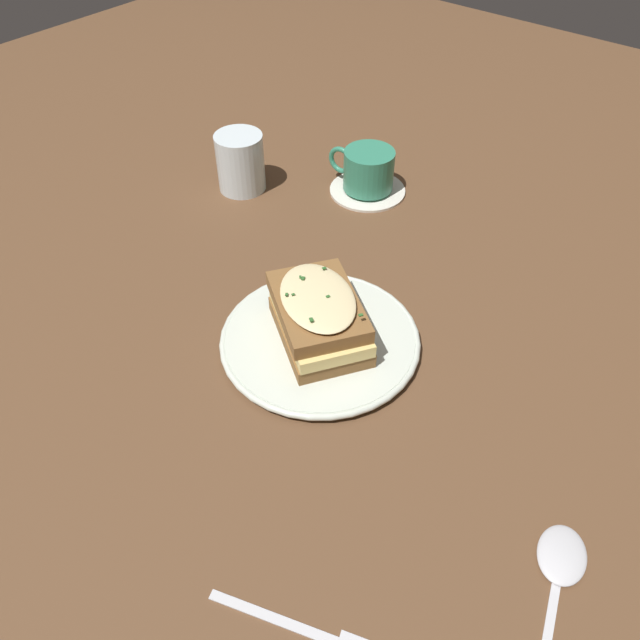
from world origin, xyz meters
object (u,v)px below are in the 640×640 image
teacup_with_saucer (368,174)px  water_glass (240,162)px  sandwich (319,316)px  dinner_plate (320,340)px  spoon (560,564)px

teacup_with_saucer → water_glass: bearing=31.3°
sandwich → dinner_plate: bearing=159.5°
water_glass → spoon: water_glass is taller
spoon → sandwich: bearing=151.7°
teacup_with_saucer → spoon: size_ratio=0.77×
teacup_with_saucer → spoon: teacup_with_saucer is taller
teacup_with_saucer → dinner_plate: bearing=112.1°
dinner_plate → spoon: dinner_plate is taller
sandwich → spoon: size_ratio=0.95×
teacup_with_saucer → spoon: (-0.51, 0.40, -0.03)m
teacup_with_saucer → sandwich: bearing=111.9°
dinner_plate → water_glass: size_ratio=2.66×
sandwich → spoon: sandwich is taller
dinner_plate → teacup_with_saucer: bearing=-63.2°
teacup_with_saucer → water_glass: size_ratio=1.48×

